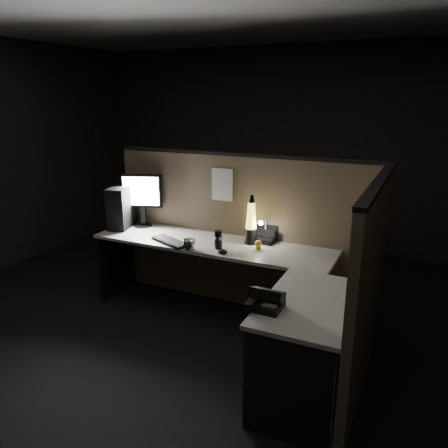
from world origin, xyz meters
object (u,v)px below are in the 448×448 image
at_px(pc_tower, 122,207).
at_px(desk_phone, 265,300).
at_px(keyboard, 171,242).
at_px(lava_lamp, 251,224).
at_px(monitor, 142,195).

relative_size(pc_tower, desk_phone, 1.82).
bearing_deg(desk_phone, keyboard, 146.83).
bearing_deg(lava_lamp, monitor, 177.85).
distance_m(monitor, keyboard, 0.73).
height_order(keyboard, lava_lamp, lava_lamp).
relative_size(keyboard, desk_phone, 1.85).
xyz_separation_m(pc_tower, lava_lamp, (1.41, 0.06, -0.02)).
xyz_separation_m(monitor, keyboard, (0.55, -0.35, -0.32)).
relative_size(monitor, keyboard, 1.27).
bearing_deg(monitor, desk_phone, -52.61).
relative_size(pc_tower, keyboard, 0.99).
relative_size(lava_lamp, desk_phone, 1.96).
bearing_deg(desk_phone, pc_tower, 152.25).
bearing_deg(lava_lamp, desk_phone, -63.93).
xyz_separation_m(keyboard, desk_phone, (1.24, -0.84, 0.04)).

